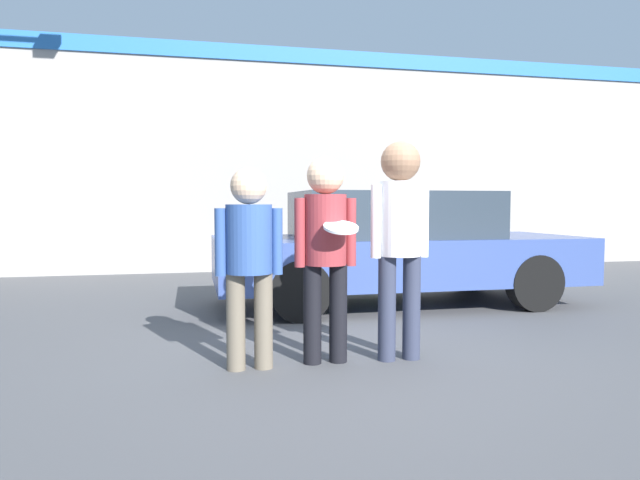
{
  "coord_description": "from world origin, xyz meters",
  "views": [
    {
      "loc": [
        -1.3,
        -4.81,
        1.31
      ],
      "look_at": [
        -0.22,
        -0.07,
        1.01
      ],
      "focal_mm": 32.0,
      "sensor_mm": 36.0,
      "label": 1
    }
  ],
  "objects_px": {
    "person_left": "(249,251)",
    "parked_car_near": "(396,247)",
    "person_middle_with_frisbee": "(326,241)",
    "person_right": "(400,229)",
    "shrub": "(366,243)"
  },
  "relations": [
    {
      "from": "person_left",
      "to": "person_right",
      "type": "bearing_deg",
      "value": -0.16
    },
    {
      "from": "person_middle_with_frisbee",
      "to": "person_right",
      "type": "relative_size",
      "value": 0.93
    },
    {
      "from": "person_middle_with_frisbee",
      "to": "person_right",
      "type": "xyz_separation_m",
      "value": [
        0.63,
        -0.05,
        0.1
      ]
    },
    {
      "from": "person_right",
      "to": "person_middle_with_frisbee",
      "type": "bearing_deg",
      "value": 175.89
    },
    {
      "from": "person_right",
      "to": "shrub",
      "type": "height_order",
      "value": "person_right"
    },
    {
      "from": "parked_car_near",
      "to": "shrub",
      "type": "xyz_separation_m",
      "value": [
        0.69,
        3.51,
        -0.2
      ]
    },
    {
      "from": "person_middle_with_frisbee",
      "to": "shrub",
      "type": "distance_m",
      "value": 6.45
    },
    {
      "from": "person_left",
      "to": "parked_car_near",
      "type": "height_order",
      "value": "person_left"
    },
    {
      "from": "shrub",
      "to": "person_right",
      "type": "bearing_deg",
      "value": -104.89
    },
    {
      "from": "person_left",
      "to": "parked_car_near",
      "type": "xyz_separation_m",
      "value": [
        2.18,
        2.56,
        -0.2
      ]
    },
    {
      "from": "person_right",
      "to": "shrub",
      "type": "xyz_separation_m",
      "value": [
        1.61,
        6.07,
        -0.56
      ]
    },
    {
      "from": "person_right",
      "to": "parked_car_near",
      "type": "relative_size",
      "value": 0.39
    },
    {
      "from": "person_left",
      "to": "person_middle_with_frisbee",
      "type": "xyz_separation_m",
      "value": [
        0.63,
        0.04,
        0.07
      ]
    },
    {
      "from": "person_left",
      "to": "person_middle_with_frisbee",
      "type": "bearing_deg",
      "value": 3.78
    },
    {
      "from": "shrub",
      "to": "person_middle_with_frisbee",
      "type": "bearing_deg",
      "value": -110.43
    }
  ]
}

